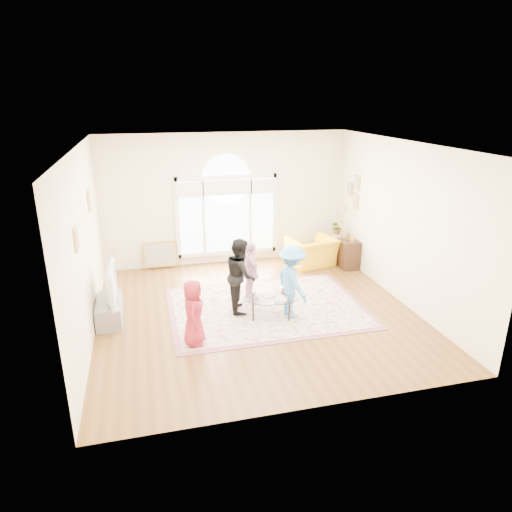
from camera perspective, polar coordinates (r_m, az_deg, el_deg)
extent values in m
plane|color=brown|center=(8.99, 0.04, -7.00)|extent=(6.00, 6.00, 0.00)
plane|color=#EFE3BF|center=(11.25, -3.71, 7.06)|extent=(6.00, 0.00, 6.00)
plane|color=#EFE3BF|center=(5.72, 7.42, -5.61)|extent=(6.00, 0.00, 6.00)
plane|color=#EFE3BF|center=(8.24, -20.65, 1.17)|extent=(0.00, 6.00, 6.00)
plane|color=#EFE3BF|center=(9.56, 17.81, 3.93)|extent=(0.00, 6.00, 6.00)
plane|color=white|center=(8.09, 0.05, 13.73)|extent=(6.00, 6.00, 0.00)
cube|color=white|center=(11.57, -3.53, 0.48)|extent=(2.50, 0.08, 0.10)
cube|color=white|center=(11.10, -3.74, 9.79)|extent=(2.50, 0.08, 0.10)
cube|color=white|center=(11.15, -9.82, 4.60)|extent=(0.10, 0.08, 2.00)
cube|color=white|center=(11.57, 2.34, 5.41)|extent=(0.10, 0.08, 2.00)
cube|color=#C6E2FF|center=(11.18, -8.16, 4.72)|extent=(0.55, 0.02, 1.80)
cube|color=#C6E2FF|center=(11.49, 0.78, 5.32)|extent=(0.55, 0.02, 1.80)
cube|color=#C6E2FF|center=(11.30, -3.63, 5.04)|extent=(1.10, 0.02, 1.80)
cylinder|color=#C6E2FF|center=(11.11, -3.73, 9.54)|extent=(1.20, 0.02, 1.20)
cube|color=white|center=(11.20, -6.57, 4.82)|extent=(0.07, 0.04, 1.80)
cube|color=white|center=(11.41, -0.72, 5.22)|extent=(0.07, 0.04, 1.80)
cube|color=white|center=(10.94, -8.29, 8.27)|extent=(0.65, 0.12, 0.35)
cube|color=white|center=(11.07, -3.63, 8.55)|extent=(1.20, 0.12, 0.35)
cube|color=white|center=(11.26, 0.90, 8.78)|extent=(0.65, 0.12, 0.35)
cube|color=tan|center=(9.36, -20.13, 6.52)|extent=(0.03, 0.34, 0.40)
cube|color=#ADA38E|center=(9.36, -20.02, 6.53)|extent=(0.01, 0.28, 0.34)
cube|color=tan|center=(7.27, -21.54, 2.02)|extent=(0.03, 0.30, 0.36)
cube|color=#ADA38E|center=(7.26, -21.40, 2.03)|extent=(0.01, 0.24, 0.30)
cube|color=tan|center=(11.20, 12.52, 8.94)|extent=(0.03, 0.28, 0.34)
cube|color=#ADA38E|center=(11.19, 12.44, 8.94)|extent=(0.01, 0.22, 0.28)
cube|color=tan|center=(11.28, 12.36, 6.80)|extent=(0.03, 0.28, 0.34)
cube|color=#ADA38E|center=(11.28, 12.28, 6.80)|extent=(0.01, 0.22, 0.28)
cube|color=tan|center=(11.55, 11.68, 8.25)|extent=(0.03, 0.26, 0.32)
cube|color=#ADA38E|center=(11.54, 11.60, 8.25)|extent=(0.01, 0.20, 0.26)
cube|color=beige|center=(9.15, 1.31, -6.45)|extent=(3.60, 2.60, 0.02)
cube|color=#8F5160|center=(9.15, 1.31, -6.48)|extent=(3.80, 2.80, 0.01)
cube|color=gray|center=(8.99, -17.83, -6.54)|extent=(0.45, 1.00, 0.42)
imported|color=black|center=(8.78, -18.18, -3.42)|extent=(0.15, 1.12, 0.64)
cube|color=#54DAB5|center=(8.77, -17.60, -3.37)|extent=(0.02, 0.91, 0.52)
ellipsoid|color=silver|center=(8.63, 1.84, -5.20)|extent=(1.17, 0.88, 0.02)
cylinder|color=black|center=(8.91, 3.91, -5.88)|extent=(0.03, 0.03, 0.40)
cylinder|color=black|center=(8.88, -0.40, -5.95)|extent=(0.03, 0.03, 0.40)
cylinder|color=black|center=(8.57, 4.14, -6.97)|extent=(0.03, 0.03, 0.40)
cylinder|color=black|center=(8.53, -0.35, -7.05)|extent=(0.03, 0.03, 0.40)
imported|color=#B2A58C|center=(8.65, 0.88, -4.94)|extent=(0.25, 0.32, 0.03)
imported|color=#B2A58C|center=(8.55, 2.51, -5.28)|extent=(0.31, 0.35, 0.02)
cylinder|color=#C03A1F|center=(8.70, 3.38, -4.50)|extent=(0.07, 0.07, 0.12)
imported|color=yellow|center=(11.36, 6.99, 0.54)|extent=(1.24, 1.13, 0.70)
cube|color=black|center=(11.33, 11.52, 0.23)|extent=(0.40, 0.50, 0.70)
cylinder|color=black|center=(11.63, 10.47, -0.98)|extent=(0.20, 0.20, 0.02)
cylinder|color=#B08B3B|center=(11.42, 10.67, 2.15)|extent=(0.02, 0.02, 1.35)
cone|color=#CCB284|center=(11.23, 10.90, 5.68)|extent=(0.28, 0.28, 0.22)
cylinder|color=white|center=(11.79, 9.99, 1.09)|extent=(0.20, 0.20, 0.70)
imported|color=#33722D|center=(11.64, 10.15, 3.60)|extent=(0.38, 0.35, 0.37)
cube|color=tan|center=(11.44, -11.78, -1.48)|extent=(0.80, 0.14, 0.62)
imported|color=#A22233|center=(7.71, -7.81, -7.02)|extent=(0.47, 0.62, 1.15)
imported|color=black|center=(8.77, -1.93, -2.39)|extent=(0.62, 0.76, 1.46)
imported|color=#F5AFC8|center=(9.22, -0.68, -1.97)|extent=(0.41, 0.76, 1.24)
imported|color=#52A2E5|center=(8.57, 4.53, -3.14)|extent=(0.68, 0.99, 1.41)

